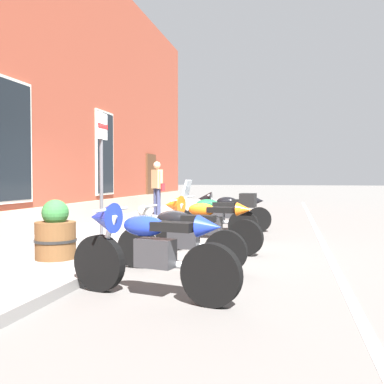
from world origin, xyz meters
name	(u,v)px	position (x,y,z in m)	size (l,w,h in m)	color
ground_plane	(153,250)	(0.00, 0.00, 0.00)	(140.00, 140.00, 0.00)	#565451
sidewalk	(81,244)	(0.00, 1.49, 0.07)	(32.67, 2.98, 0.13)	slate
lane_stripe	(330,256)	(0.00, -3.20, 0.00)	(32.67, 0.12, 0.01)	silver
motorcycle_blue_sport	(146,247)	(-3.16, -0.94, 0.58)	(0.74, 2.11, 1.07)	black
motorcycle_black_naked	(179,238)	(-1.66, -0.94, 0.48)	(0.62, 1.98, 0.95)	black
motorcycle_orange_sport	(203,222)	(-0.07, -0.97, 0.56)	(0.73, 2.08, 1.03)	black
motorcycle_green_touring	(217,215)	(1.62, -0.95, 0.55)	(0.63, 2.07, 1.31)	black
motorcycle_black_sport	(228,210)	(3.17, -0.97, 0.55)	(0.62, 2.05, 1.00)	black
pedestrian_tan_coat	(157,185)	(5.92, 1.76, 1.13)	(0.47, 0.56, 1.76)	#2D3351
parking_sign	(102,160)	(-0.95, 0.60, 1.65)	(0.36, 0.07, 2.35)	#4C4C51
barrel_planter	(55,234)	(-1.87, 0.94, 0.51)	(0.64, 0.64, 0.90)	brown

